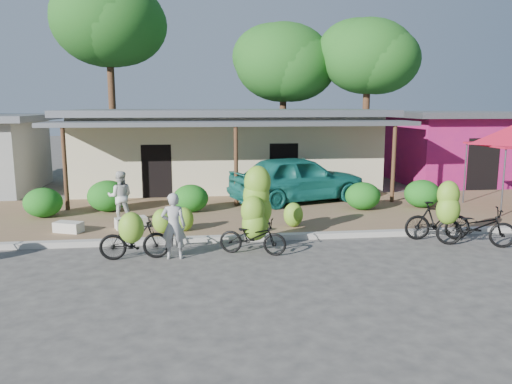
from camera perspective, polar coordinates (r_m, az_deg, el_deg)
ground at (r=11.37m, az=0.48°, el=-8.24°), size 100.00×100.00×0.00m
sidewalk at (r=16.15m, az=-1.92°, el=-2.54°), size 60.00×6.00×0.12m
curb at (r=13.25m, az=-0.69°, el=-5.25°), size 60.00×0.25×0.15m
shop_main at (r=21.76m, az=-3.41°, el=5.10°), size 13.00×8.50×3.35m
shop_pink at (r=24.84m, az=21.62°, el=4.90°), size 6.00×6.00×3.25m
tree_far_center at (r=27.47m, az=-16.92°, el=18.31°), size 5.69×5.61×9.89m
tree_center_right at (r=27.83m, az=2.71°, el=14.76°), size 5.36×5.25×7.90m
tree_near_right at (r=26.91m, az=12.21°, el=15.10°), size 4.89×4.75×7.89m
hedge_0 at (r=16.71m, az=-23.17°, el=-1.12°), size 1.17×1.05×0.91m
hedge_1 at (r=16.89m, az=-16.58°, el=-0.43°), size 1.30×1.17×1.02m
hedge_2 at (r=16.27m, az=-7.47°, el=-0.71°), size 1.14×1.03×0.89m
hedge_3 at (r=16.96m, az=1.33°, el=0.02°), size 1.30×1.17×1.02m
hedge_4 at (r=16.85m, az=12.11°, el=-0.45°), size 1.17×1.05×0.91m
hedge_5 at (r=17.75m, az=18.45°, el=-0.18°), size 1.20×1.08×0.94m
bike_left at (r=11.77m, az=-13.79°, el=-5.01°), size 1.62×1.14×1.26m
bike_center at (r=12.17m, az=-0.11°, el=-2.84°), size 1.73×1.37×2.08m
bike_right at (r=13.84m, az=20.37°, el=-2.50°), size 1.78×1.25×1.68m
bike_far_right at (r=13.81m, az=23.83°, el=-3.66°), size 2.03×1.28×1.01m
loose_banana_a at (r=13.71m, az=-10.66°, el=-3.27°), size 0.54×0.46×0.67m
loose_banana_b at (r=13.83m, az=-8.23°, el=-3.10°), size 0.53×0.45×0.66m
loose_banana_c at (r=14.20m, az=4.29°, el=-2.61°), size 0.56×0.48×0.70m
sack_near at (r=14.49m, az=-14.09°, el=-3.43°), size 0.94×0.67×0.30m
sack_far at (r=14.55m, az=-20.64°, el=-3.77°), size 0.84×0.64×0.28m
vendor at (r=11.71m, az=-9.40°, el=-3.85°), size 0.59×0.40×1.56m
bystander at (r=15.29m, az=-15.25°, el=-0.48°), size 0.75×0.59×1.51m
teal_van at (r=17.82m, az=4.79°, el=1.54°), size 5.29×3.43×1.68m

